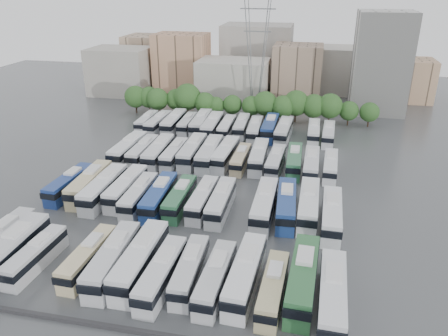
% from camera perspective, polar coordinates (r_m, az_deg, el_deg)
% --- Properties ---
extents(ground, '(220.00, 220.00, 0.00)m').
position_cam_1_polar(ground, '(75.03, -2.96, -3.03)').
color(ground, '#424447').
rests_on(ground, ground).
extents(parapet, '(56.00, 0.50, 0.50)m').
position_cam_1_polar(parapet, '(49.30, -13.37, -19.73)').
color(parapet, '#2D2D30').
rests_on(parapet, ground).
extents(tree_line, '(65.43, 7.62, 8.72)m').
position_cam_1_polar(tree_line, '(112.35, 1.94, 8.54)').
color(tree_line, black).
rests_on(tree_line, ground).
extents(city_buildings, '(102.00, 35.00, 20.00)m').
position_cam_1_polar(city_buildings, '(141.25, 1.57, 13.09)').
color(city_buildings, '#9E998E').
rests_on(city_buildings, ground).
extents(apartment_tower, '(14.00, 14.00, 26.00)m').
position_cam_1_polar(apartment_tower, '(125.50, 19.79, 12.80)').
color(apartment_tower, silver).
rests_on(apartment_tower, ground).
extents(electricity_pylon, '(9.00, 6.91, 33.83)m').
position_cam_1_polar(electricity_pylon, '(116.76, 4.33, 16.18)').
color(electricity_pylon, slate).
rests_on(electricity_pylon, ground).
extents(bus_r0_s0, '(2.93, 12.55, 3.92)m').
position_cam_1_polar(bus_r0_s0, '(65.28, -27.20, -8.32)').
color(bus_r0_s0, silver).
rests_on(bus_r0_s0, ground).
extents(bus_r0_s1, '(3.25, 13.75, 4.30)m').
position_cam_1_polar(bus_r0_s1, '(61.97, -26.06, -9.63)').
color(bus_r0_s1, silver).
rests_on(bus_r0_s1, ground).
extents(bus_r0_s2, '(2.79, 11.02, 3.43)m').
position_cam_1_polar(bus_r0_s2, '(60.48, -23.43, -10.44)').
color(bus_r0_s2, silver).
rests_on(bus_r0_s2, ground).
extents(bus_r0_s4, '(2.74, 11.44, 3.57)m').
position_cam_1_polar(bus_r0_s4, '(57.82, -17.30, -11.02)').
color(bus_r0_s4, beige).
rests_on(bus_r0_s4, ground).
extents(bus_r0_s5, '(3.48, 13.18, 4.10)m').
position_cam_1_polar(bus_r0_s5, '(56.15, -14.31, -11.46)').
color(bus_r0_s5, silver).
rests_on(bus_r0_s5, ground).
extents(bus_r0_s6, '(3.03, 13.60, 4.26)m').
position_cam_1_polar(bus_r0_s6, '(55.25, -10.89, -11.64)').
color(bus_r0_s6, silver).
rests_on(bus_r0_s6, ground).
extents(bus_r0_s7, '(2.88, 12.10, 3.78)m').
position_cam_1_polar(bus_r0_s7, '(52.97, -8.17, -13.47)').
color(bus_r0_s7, silver).
rests_on(bus_r0_s7, ground).
extents(bus_r0_s8, '(2.85, 11.43, 3.56)m').
position_cam_1_polar(bus_r0_s8, '(53.34, -4.48, -13.12)').
color(bus_r0_s8, silver).
rests_on(bus_r0_s8, ground).
extents(bus_r0_s9, '(2.89, 11.80, 3.68)m').
position_cam_1_polar(bus_r0_s9, '(51.91, -1.11, -14.14)').
color(bus_r0_s9, silver).
rests_on(bus_r0_s9, ground).
extents(bus_r0_s10, '(3.44, 13.18, 4.10)m').
position_cam_1_polar(bus_r0_s10, '(52.18, 2.80, -13.66)').
color(bus_r0_s10, white).
rests_on(bus_r0_s10, ground).
extents(bus_r0_s11, '(2.84, 11.23, 3.50)m').
position_cam_1_polar(bus_r0_s11, '(50.86, 6.40, -15.36)').
color(bus_r0_s11, tan).
rests_on(bus_r0_s11, ground).
extents(bus_r0_s12, '(3.58, 13.70, 4.26)m').
position_cam_1_polar(bus_r0_s12, '(52.20, 10.25, -13.95)').
color(bus_r0_s12, '#2B6436').
rests_on(bus_r0_s12, ground).
extents(bus_r0_s13, '(3.24, 13.25, 4.14)m').
position_cam_1_polar(bus_r0_s13, '(50.53, 13.96, -15.87)').
color(bus_r0_s13, silver).
rests_on(bus_r0_s13, ground).
extents(bus_r1_s0, '(3.11, 11.96, 3.72)m').
position_cam_1_polar(bus_r1_s0, '(77.84, -19.55, -1.94)').
color(bus_r1_s0, navy).
rests_on(bus_r1_s0, ground).
extents(bus_r1_s1, '(3.50, 13.22, 4.11)m').
position_cam_1_polar(bus_r1_s1, '(76.44, -17.15, -1.92)').
color(bus_r1_s1, beige).
rests_on(bus_r1_s1, ground).
extents(bus_r1_s2, '(2.99, 13.33, 4.18)m').
position_cam_1_polar(bus_r1_s2, '(74.03, -15.45, -2.53)').
color(bus_r1_s2, silver).
rests_on(bus_r1_s2, ground).
extents(bus_r1_s3, '(2.81, 12.64, 3.96)m').
position_cam_1_polar(bus_r1_s3, '(73.54, -12.67, -2.50)').
color(bus_r1_s3, white).
rests_on(bus_r1_s3, ground).
extents(bus_r1_s4, '(2.85, 11.97, 3.74)m').
position_cam_1_polar(bus_r1_s4, '(70.82, -11.04, -3.51)').
color(bus_r1_s4, silver).
rests_on(bus_r1_s4, ground).
extents(bus_r1_s5, '(3.24, 12.69, 3.95)m').
position_cam_1_polar(bus_r1_s5, '(69.74, -8.47, -3.67)').
color(bus_r1_s5, navy).
rests_on(bus_r1_s5, ground).
extents(bus_r1_s6, '(2.64, 11.73, 3.68)m').
position_cam_1_polar(bus_r1_s6, '(69.18, -5.77, -3.88)').
color(bus_r1_s6, '#2B6640').
rests_on(bus_r1_s6, ground).
extents(bus_r1_s7, '(2.70, 11.80, 3.69)m').
position_cam_1_polar(bus_r1_s7, '(68.51, -2.81, -4.06)').
color(bus_r1_s7, silver).
rests_on(bus_r1_s7, ground).
extents(bus_r1_s8, '(2.66, 12.16, 3.81)m').
position_cam_1_polar(bus_r1_s8, '(67.58, -0.41, -4.39)').
color(bus_r1_s8, silver).
rests_on(bus_r1_s8, ground).
extents(bus_r1_s10, '(2.92, 13.23, 4.15)m').
position_cam_1_polar(bus_r1_s10, '(66.65, 5.29, -4.76)').
color(bus_r1_s10, silver).
rests_on(bus_r1_s10, ground).
extents(bus_r1_s11, '(3.47, 13.02, 4.04)m').
position_cam_1_polar(bus_r1_s11, '(67.20, 8.14, -4.71)').
color(bus_r1_s11, navy).
rests_on(bus_r1_s11, ground).
extents(bus_r1_s12, '(3.02, 13.34, 4.18)m').
position_cam_1_polar(bus_r1_s12, '(67.48, 10.99, -4.73)').
color(bus_r1_s12, silver).
rests_on(bus_r1_s12, ground).
extents(bus_r1_s13, '(3.08, 12.92, 4.03)m').
position_cam_1_polar(bus_r1_s13, '(65.69, 13.87, -5.92)').
color(bus_r1_s13, white).
rests_on(bus_r1_s13, ground).
extents(bus_r2_s1, '(3.20, 13.50, 4.22)m').
position_cam_1_polar(bus_r2_s1, '(89.72, -12.40, 2.45)').
color(bus_r2_s1, silver).
rests_on(bus_r2_s1, ground).
extents(bus_r2_s2, '(2.77, 12.34, 3.86)m').
position_cam_1_polar(bus_r2_s2, '(88.39, -10.54, 2.17)').
color(bus_r2_s2, silver).
rests_on(bus_r2_s2, ground).
extents(bus_r2_s3, '(3.28, 13.28, 4.14)m').
position_cam_1_polar(bus_r2_s3, '(87.22, -8.54, 2.11)').
color(bus_r2_s3, silver).
rests_on(bus_r2_s3, ground).
extents(bus_r2_s4, '(2.67, 11.87, 3.72)m').
position_cam_1_polar(bus_r2_s4, '(86.26, -6.50, 1.83)').
color(bus_r2_s4, silver).
rests_on(bus_r2_s4, ground).
extents(bus_r2_s5, '(3.17, 13.58, 4.25)m').
position_cam_1_polar(bus_r2_s5, '(86.50, -4.15, 2.17)').
color(bus_r2_s5, silver).
rests_on(bus_r2_s5, ground).
extents(bus_r2_s6, '(3.21, 13.61, 4.25)m').
position_cam_1_polar(bus_r2_s6, '(85.31, -1.91, 1.91)').
color(bus_r2_s6, silver).
rests_on(bus_r2_s6, ground).
extents(bus_r2_s7, '(3.47, 13.01, 4.04)m').
position_cam_1_polar(bus_r2_s7, '(85.44, 0.19, 1.89)').
color(bus_r2_s7, silver).
rests_on(bus_r2_s7, ground).
extents(bus_r2_s8, '(2.55, 10.98, 3.43)m').
position_cam_1_polar(bus_r2_s8, '(83.83, 2.20, 1.21)').
color(bus_r2_s8, tan).
rests_on(bus_r2_s8, ground).
extents(bus_r2_s9, '(3.09, 12.83, 4.01)m').
position_cam_1_polar(bus_r2_s9, '(84.49, 4.56, 1.54)').
color(bus_r2_s9, silver).
rests_on(bus_r2_s9, ground).
extents(bus_r2_s10, '(3.08, 11.80, 3.67)m').
position_cam_1_polar(bus_r2_s10, '(82.87, 6.75, 0.87)').
color(bus_r2_s10, silver).
rests_on(bus_r2_s10, ground).
extents(bus_r2_s11, '(2.91, 12.31, 3.85)m').
position_cam_1_polar(bus_r2_s11, '(83.51, 9.16, 0.97)').
color(bus_r2_s11, '#2C6741').
rests_on(bus_r2_s11, ground).
extents(bus_r2_s12, '(2.80, 12.41, 3.89)m').
position_cam_1_polar(bus_r2_s12, '(82.14, 11.33, 0.43)').
color(bus_r2_s12, silver).
rests_on(bus_r2_s12, ground).
extents(bus_r2_s13, '(2.90, 11.42, 3.56)m').
position_cam_1_polar(bus_r2_s13, '(82.85, 13.72, 0.28)').
color(bus_r2_s13, silver).
rests_on(bus_r2_s13, ground).
extents(bus_r3_s0, '(2.65, 11.16, 3.49)m').
position_cam_1_polar(bus_r3_s0, '(107.65, -10.04, 6.00)').
color(bus_r3_s0, silver).
rests_on(bus_r3_s0, ground).
extents(bus_r3_s1, '(3.18, 12.27, 3.82)m').
position_cam_1_polar(bus_r3_s1, '(105.54, -8.58, 5.84)').
color(bus_r3_s1, silver).
rests_on(bus_r3_s1, ground).
extents(bus_r3_s2, '(3.08, 13.12, 4.10)m').
position_cam_1_polar(bus_r3_s2, '(105.24, -6.58, 5.97)').
color(bus_r3_s2, silver).
rests_on(bus_r3_s2, ground).
extents(bus_r3_s3, '(2.89, 11.37, 3.54)m').
position_cam_1_polar(bus_r3_s3, '(104.58, -4.82, 5.78)').
color(bus_r3_s3, silver).
rests_on(bus_r3_s3, ground).
extents(bus_r3_s4, '(3.58, 13.72, 4.27)m').
position_cam_1_polar(bus_r3_s4, '(103.68, -3.03, 5.87)').
color(bus_r3_s4, silver).
rests_on(bus_r3_s4, ground).
extents(bus_r3_s5, '(3.29, 13.50, 4.21)m').
position_cam_1_polar(bus_r3_s5, '(101.77, -1.55, 5.54)').
color(bus_r3_s5, silver).
rests_on(bus_r3_s5, ground).
extents(bus_r3_s6, '(2.63, 11.66, 3.65)m').
position_cam_1_polar(bus_r3_s6, '(101.43, 0.34, 5.32)').
color(bus_r3_s6, silver).
rests_on(bus_r3_s6, ground).
extents(bus_r3_s7, '(3.07, 12.19, 3.80)m').
position_cam_1_polar(bus_r3_s7, '(102.23, 2.31, 5.49)').
color(bus_r3_s7, silver).
rests_on(bus_r3_s7, ground).
extents(bus_r3_s8, '(3.19, 12.41, 3.86)m').
position_cam_1_polar(bus_r3_s8, '(99.87, 4.04, 5.03)').
color(bus_r3_s8, silver).
rests_on(bus_r3_s8, ground).
extents(bus_r3_s9, '(3.02, 13.33, 4.18)m').
position_cam_1_polar(bus_r3_s9, '(101.18, 6.03, 5.30)').
color(bus_r3_s9, navy).
rests_on(bus_r3_s9, ground).
extents(bus_r3_s10, '(3.47, 13.15, 4.09)m').
position_cam_1_polar(bus_r3_s10, '(99.31, 7.80, 4.83)').
color(bus_r3_s10, silver).
rests_on(bus_r3_s10, ground).
extents(bus_r3_s12, '(2.59, 11.81, 3.70)m').
position_cam_1_polar(bus_r3_s12, '(100.36, 11.63, 4.64)').
color(bus_r3_s12, silver).
rests_on(bus_r3_s12, ground).
extents(bus_r3_s13, '(3.03, 11.76, 3.66)m').
position_cam_1_polar(bus_r3_s13, '(99.85, 13.48, 4.36)').
color(bus_r3_s13, silver).
rests_on(bus_r3_s13, ground).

